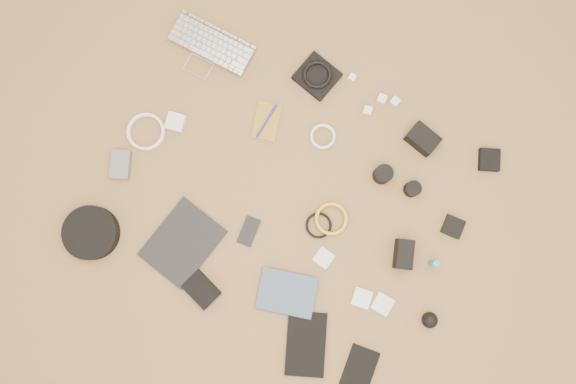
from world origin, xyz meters
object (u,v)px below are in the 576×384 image
at_px(paperback, 283,314).
at_px(laptop, 206,54).
at_px(headphone_case, 91,233).
at_px(tablet, 183,243).
at_px(dslr_camera, 423,139).
at_px(phone, 249,231).

bearing_deg(paperback, laptop, 28.15).
height_order(headphone_case, paperback, headphone_case).
bearing_deg(tablet, dslr_camera, 61.33).
relative_size(phone, paperback, 0.52).
bearing_deg(headphone_case, paperback, 4.30).
bearing_deg(tablet, phone, 48.00).
distance_m(dslr_camera, tablet, 0.99).
bearing_deg(dslr_camera, phone, -112.14).
relative_size(tablet, phone, 2.54).
bearing_deg(tablet, laptop, 121.87).
bearing_deg(tablet, headphone_case, -148.29).
bearing_deg(laptop, headphone_case, -93.09).
bearing_deg(paperback, tablet, 66.48).
bearing_deg(dslr_camera, headphone_case, -124.09).
relative_size(tablet, headphone_case, 1.37).
distance_m(headphone_case, paperback, 0.77).
height_order(tablet, headphone_case, headphone_case).
xyz_separation_m(laptop, dslr_camera, (0.89, 0.08, 0.02)).
height_order(phone, paperback, paperback).
distance_m(dslr_camera, paperback, 0.84).
relative_size(dslr_camera, phone, 1.04).
height_order(phone, headphone_case, headphone_case).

